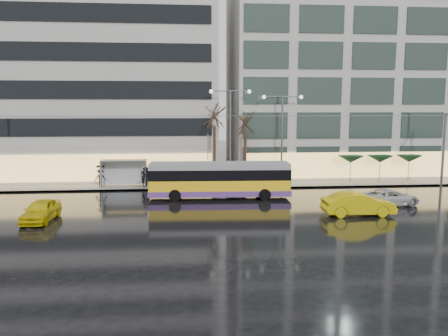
{
  "coord_description": "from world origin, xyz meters",
  "views": [
    {
      "loc": [
        -2.2,
        -30.52,
        7.45
      ],
      "look_at": [
        0.9,
        5.0,
        2.55
      ],
      "focal_mm": 35.0,
      "sensor_mm": 36.0,
      "label": 1
    }
  ],
  "objects": [
    {
      "name": "tree_a",
      "position": [
        0.5,
        11.0,
        7.09
      ],
      "size": [
        3.2,
        3.2,
        8.4
      ],
      "color": "black",
      "rests_on": "sidewalk"
    },
    {
      "name": "taxi_b",
      "position": [
        9.75,
        -1.59,
        0.82
      ],
      "size": [
        5.01,
        1.79,
        1.65
      ],
      "primitive_type": "imported",
      "rotation": [
        0.0,
        0.0,
        1.56
      ],
      "color": "#D0B90A",
      "rests_on": "ground"
    },
    {
      "name": "tree_b",
      "position": [
        3.5,
        11.2,
        6.4
      ],
      "size": [
        3.2,
        3.2,
        7.7
      ],
      "color": "black",
      "rests_on": "sidewalk"
    },
    {
      "name": "parasol_a",
      "position": [
        14.0,
        11.0,
        2.45
      ],
      "size": [
        2.5,
        2.5,
        2.65
      ],
      "color": "#595B60",
      "rests_on": "sidewalk"
    },
    {
      "name": "kerb",
      "position": [
        2.0,
        9.05,
        0.07
      ],
      "size": [
        80.0,
        0.1,
        0.15
      ],
      "primitive_type": "cube",
      "color": "slate",
      "rests_on": "ground"
    },
    {
      "name": "parasol_c",
      "position": [
        20.0,
        11.0,
        2.45
      ],
      "size": [
        2.5,
        2.5,
        2.65
      ],
      "color": "#595B60",
      "rests_on": "sidewalk"
    },
    {
      "name": "building_left",
      "position": [
        -16.0,
        19.0,
        11.15
      ],
      "size": [
        34.0,
        14.0,
        22.0
      ],
      "primitive_type": "cube",
      "color": "#A9A6A1",
      "rests_on": "sidewalk"
    },
    {
      "name": "bus_shelter",
      "position": [
        -8.38,
        10.69,
        1.96
      ],
      "size": [
        4.2,
        1.6,
        2.51
      ],
      "color": "#595B60",
      "rests_on": "sidewalk"
    },
    {
      "name": "sidewalk",
      "position": [
        2.0,
        14.0,
        0.07
      ],
      "size": [
        80.0,
        10.0,
        0.15
      ],
      "primitive_type": "cube",
      "color": "gray",
      "rests_on": "ground"
    },
    {
      "name": "pedestrian_c",
      "position": [
        -10.18,
        10.49,
        1.26
      ],
      "size": [
        1.1,
        0.84,
        2.11
      ],
      "color": "black",
      "rests_on": "sidewalk"
    },
    {
      "name": "pedestrian_b",
      "position": [
        -5.96,
        10.06,
        1.09
      ],
      "size": [
        1.13,
        1.02,
        1.88
      ],
      "color": "black",
      "rests_on": "sidewalk"
    },
    {
      "name": "building_right",
      "position": [
        19.0,
        19.0,
        12.65
      ],
      "size": [
        32.0,
        14.0,
        25.0
      ],
      "primitive_type": "cube",
      "color": "#A9A6A1",
      "rests_on": "sidewalk"
    },
    {
      "name": "ground",
      "position": [
        0.0,
        0.0,
        0.0
      ],
      "size": [
        140.0,
        140.0,
        0.0
      ],
      "primitive_type": "plane",
      "color": "black",
      "rests_on": "ground"
    },
    {
      "name": "taxi_a",
      "position": [
        -11.86,
        -1.31,
        0.72
      ],
      "size": [
        1.86,
        4.3,
        1.44
      ],
      "primitive_type": "imported",
      "rotation": [
        0.0,
        0.0,
        -0.04
      ],
      "color": "#D7C20B",
      "rests_on": "ground"
    },
    {
      "name": "street_lamp_near",
      "position": [
        2.0,
        10.8,
        5.99
      ],
      "size": [
        3.96,
        0.36,
        9.03
      ],
      "color": "#595B60",
      "rests_on": "sidewalk"
    },
    {
      "name": "parasol_b",
      "position": [
        17.0,
        11.0,
        2.45
      ],
      "size": [
        2.5,
        2.5,
        2.65
      ],
      "color": "#595B60",
      "rests_on": "sidewalk"
    },
    {
      "name": "street_lamp_far",
      "position": [
        7.0,
        10.8,
        5.71
      ],
      "size": [
        3.96,
        0.36,
        8.53
      ],
      "color": "#595B60",
      "rests_on": "sidewalk"
    },
    {
      "name": "pedestrian_a",
      "position": [
        -6.13,
        10.43,
        1.57
      ],
      "size": [
        0.99,
        1.0,
        2.19
      ],
      "color": "black",
      "rests_on": "sidewalk"
    },
    {
      "name": "catenary",
      "position": [
        1.0,
        7.94,
        4.25
      ],
      "size": [
        42.24,
        5.12,
        7.0
      ],
      "color": "#595B60",
      "rests_on": "ground"
    },
    {
      "name": "trolleybus",
      "position": [
        0.54,
        5.18,
        1.46
      ],
      "size": [
        11.7,
        4.75,
        5.38
      ],
      "color": "yellow",
      "rests_on": "ground"
    },
    {
      "name": "sedan_silver",
      "position": [
        13.41,
        1.22,
        0.64
      ],
      "size": [
        4.91,
        2.92,
        1.28
      ],
      "primitive_type": "imported",
      "rotation": [
        0.0,
        0.0,
        1.75
      ],
      "color": "silver",
      "rests_on": "ground"
    }
  ]
}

